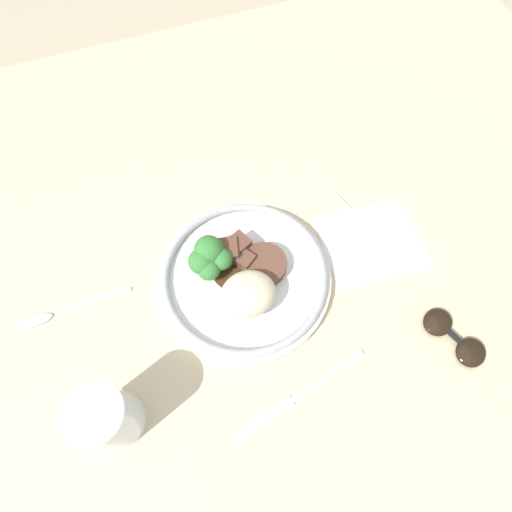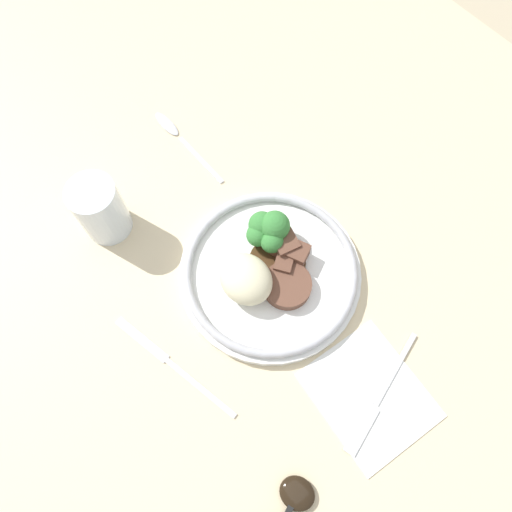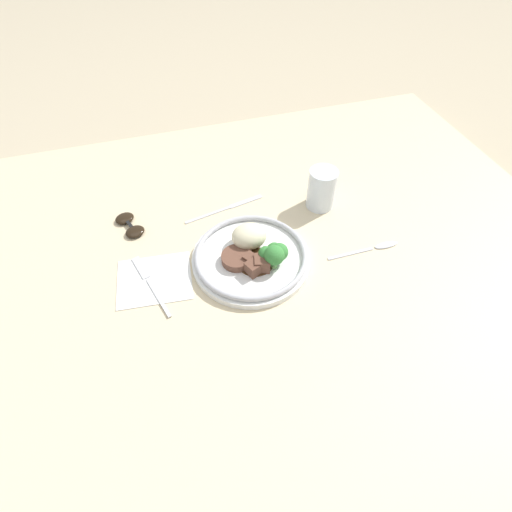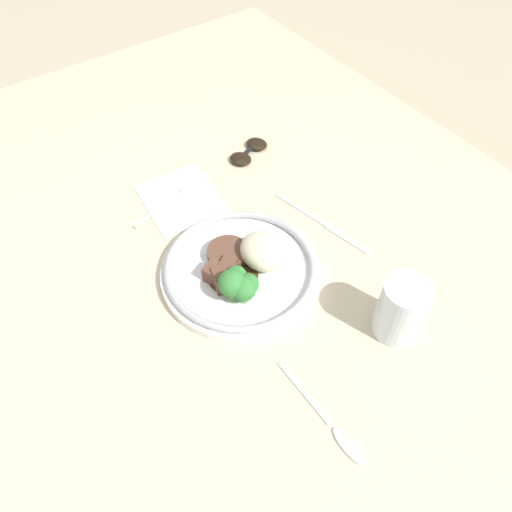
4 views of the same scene
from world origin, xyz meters
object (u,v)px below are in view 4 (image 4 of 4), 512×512
at_px(plate, 242,269).
at_px(fork, 178,194).
at_px(knife, 324,224).
at_px(sunglasses, 249,151).
at_px(juice_glass, 400,311).
at_px(spoon, 337,432).

bearing_deg(plate, fork, 177.04).
xyz_separation_m(plate, knife, (-0.01, 0.18, -0.02)).
height_order(plate, sunglasses, plate).
bearing_deg(juice_glass, fork, -165.00).
bearing_deg(sunglasses, knife, -21.02).
xyz_separation_m(fork, sunglasses, (-0.02, 0.17, 0.00)).
bearing_deg(sunglasses, spoon, -43.79).
height_order(plate, fork, plate).
xyz_separation_m(plate, fork, (-0.22, 0.01, -0.02)).
height_order(spoon, sunglasses, sunglasses).
relative_size(fork, sunglasses, 1.70).
relative_size(plate, spoon, 1.49).
relative_size(plate, knife, 1.25).
bearing_deg(fork, knife, -67.47).
bearing_deg(sunglasses, plate, -57.24).
bearing_deg(knife, sunglasses, 167.46).
xyz_separation_m(fork, knife, (0.21, 0.17, -0.00)).
bearing_deg(plate, juice_glass, 31.30).
bearing_deg(spoon, plate, 171.01).
xyz_separation_m(plate, sunglasses, (-0.24, 0.18, -0.01)).
xyz_separation_m(spoon, sunglasses, (-0.52, 0.23, 0.00)).
relative_size(spoon, sunglasses, 1.64).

